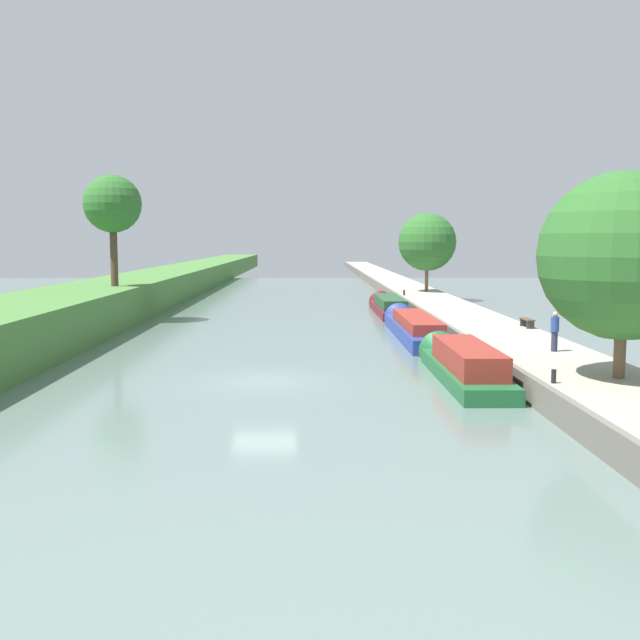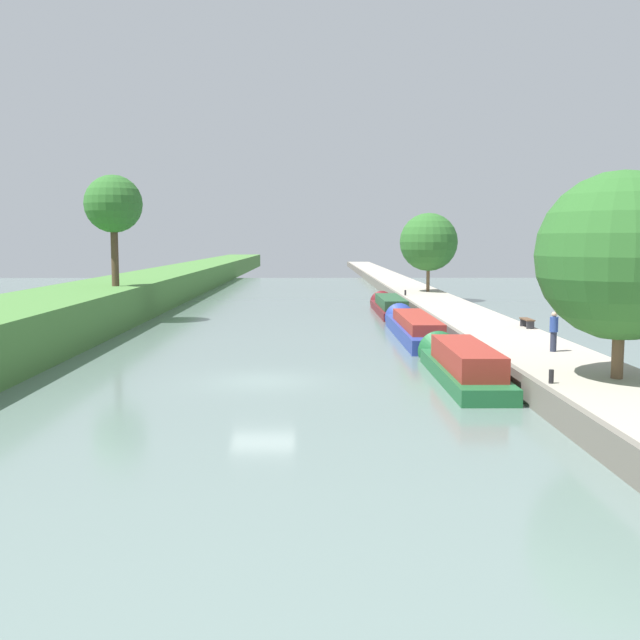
% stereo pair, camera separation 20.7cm
% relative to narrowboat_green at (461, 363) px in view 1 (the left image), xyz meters
% --- Properties ---
extents(ground_plane, '(160.00, 160.00, 0.00)m').
position_rel_narrowboat_green_xyz_m(ground_plane, '(-7.86, -0.60, -0.58)').
color(ground_plane, slate).
extents(right_towpath, '(4.36, 260.00, 0.90)m').
position_rel_narrowboat_green_xyz_m(right_towpath, '(3.68, -0.60, -0.13)').
color(right_towpath, '#A89E8E').
rests_on(right_towpath, ground_plane).
extents(stone_quay, '(0.25, 260.00, 0.95)m').
position_rel_narrowboat_green_xyz_m(stone_quay, '(1.38, -0.60, -0.11)').
color(stone_quay, '#6B665B').
rests_on(stone_quay, ground_plane).
extents(narrowboat_green, '(2.03, 10.68, 2.16)m').
position_rel_narrowboat_green_xyz_m(narrowboat_green, '(0.00, 0.00, 0.00)').
color(narrowboat_green, '#1E6033').
rests_on(narrowboat_green, ground_plane).
extents(narrowboat_blue, '(2.05, 14.21, 1.94)m').
position_rel_narrowboat_green_xyz_m(narrowboat_blue, '(-0.17, 12.81, -0.03)').
color(narrowboat_blue, '#283D93').
rests_on(narrowboat_blue, ground_plane).
extents(narrowboat_maroon, '(2.03, 12.85, 1.98)m').
position_rel_narrowboat_green_xyz_m(narrowboat_maroon, '(-0.13, 27.09, -0.07)').
color(narrowboat_maroon, maroon).
rests_on(narrowboat_maroon, ground_plane).
extents(tree_rightbank_near, '(5.59, 5.59, 6.88)m').
position_rel_narrowboat_green_xyz_m(tree_rightbank_near, '(4.27, -4.98, 4.40)').
color(tree_rightbank_near, brown).
rests_on(tree_rightbank_near, right_towpath).
extents(tree_rightbank_midnear, '(5.17, 5.17, 7.01)m').
position_rel_narrowboat_green_xyz_m(tree_rightbank_midnear, '(4.40, 37.30, 4.74)').
color(tree_rightbank_midnear, brown).
rests_on(tree_rightbank_midnear, right_towpath).
extents(tree_leftbank_downstream, '(3.80, 3.80, 7.33)m').
position_rel_narrowboat_green_xyz_m(tree_leftbank_downstream, '(-19.06, 20.26, 7.23)').
color(tree_leftbank_downstream, '#4C3828').
rests_on(tree_leftbank_downstream, left_grassy_bank).
extents(person_walking, '(0.34, 0.34, 1.66)m').
position_rel_narrowboat_green_xyz_m(person_walking, '(4.07, 1.05, 1.19)').
color(person_walking, '#282D42').
rests_on(person_walking, right_towpath).
extents(mooring_bollard_near, '(0.16, 0.16, 0.45)m').
position_rel_narrowboat_green_xyz_m(mooring_bollard_near, '(1.80, -5.83, 0.54)').
color(mooring_bollard_near, black).
rests_on(mooring_bollard_near, right_towpath).
extents(mooring_bollard_far, '(0.16, 0.16, 0.45)m').
position_rel_narrowboat_green_xyz_m(mooring_bollard_far, '(1.80, 32.60, 0.54)').
color(mooring_bollard_far, black).
rests_on(mooring_bollard_far, right_towpath).
extents(park_bench, '(0.44, 1.50, 0.47)m').
position_rel_narrowboat_green_xyz_m(park_bench, '(5.41, 9.55, 0.66)').
color(park_bench, '#333338').
rests_on(park_bench, right_towpath).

